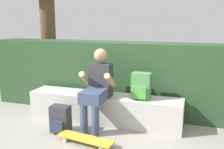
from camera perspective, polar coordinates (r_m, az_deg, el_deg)
The scene contains 7 objects.
ground_plane at distance 3.82m, azimuth -4.19°, elevation -12.96°, with size 24.00×24.00×0.00m, color gray.
bench_main at distance 4.12m, azimuth -1.86°, elevation -7.66°, with size 2.50×0.45×0.45m.
person_skater at distance 3.81m, azimuth -3.32°, elevation -2.60°, with size 0.49×0.62×1.20m.
skateboard_near_person at distance 3.47m, azimuth -6.09°, elevation -14.32°, with size 0.82×0.32×0.09m.
backpack_on_bench at distance 3.82m, azimuth 6.60°, elevation -2.68°, with size 0.28×0.23×0.40m.
backpack_on_ground at distance 3.83m, azimuth -11.67°, elevation -9.98°, with size 0.28×0.23×0.40m.
hedge_row at distance 4.45m, azimuth 4.59°, elevation -0.80°, with size 5.36×0.54×1.26m.
Camera 1 is at (1.36, -3.19, 1.61)m, focal length 40.29 mm.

